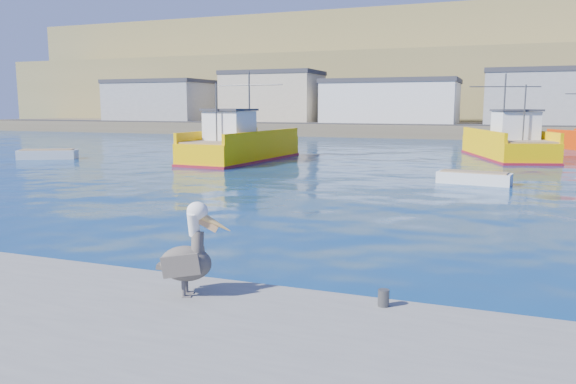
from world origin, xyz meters
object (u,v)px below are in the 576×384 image
at_px(trawler_yellow_b, 508,145).
at_px(skiff_mid, 474,179).
at_px(pelican, 188,256).
at_px(trawler_yellow_a, 240,146).
at_px(skiff_left, 48,155).

distance_m(trawler_yellow_b, skiff_mid, 16.06).
xyz_separation_m(skiff_mid, pelican, (-4.06, -21.51, 1.00)).
distance_m(skiff_mid, pelican, 21.91).
distance_m(trawler_yellow_a, pelican, 31.14).
height_order(trawler_yellow_a, skiff_mid, trawler_yellow_a).
bearing_deg(pelican, trawler_yellow_a, 113.86).
relative_size(trawler_yellow_a, skiff_left, 2.77).
relative_size(skiff_mid, pelican, 2.14).
distance_m(trawler_yellow_b, pelican, 37.90).
relative_size(trawler_yellow_b, pelican, 6.94).
bearing_deg(trawler_yellow_a, skiff_mid, -22.70).
relative_size(skiff_left, pelican, 2.49).
height_order(skiff_left, skiff_mid, skiff_left).
xyz_separation_m(trawler_yellow_b, skiff_mid, (-1.70, -15.95, -0.80)).
relative_size(trawler_yellow_a, trawler_yellow_b, 1.00).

